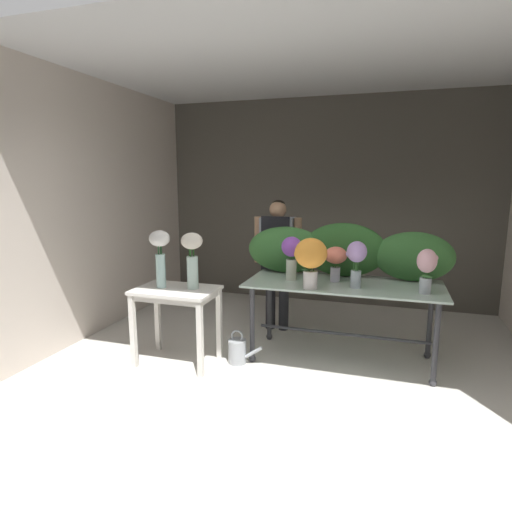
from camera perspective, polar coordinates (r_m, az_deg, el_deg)
name	(u,v)px	position (r m, az deg, el deg)	size (l,w,h in m)	color
ground_plane	(298,343)	(4.88, 5.64, -11.54)	(7.95, 7.95, 0.00)	silver
wall_back	(326,202)	(6.31, 9.34, 7.14)	(4.86, 0.12, 2.95)	#5B564C
wall_left	(106,207)	(5.57, -19.51, 6.27)	(0.12, 3.73, 2.95)	beige
ceiling_slab	(303,57)	(4.68, 6.36, 25.08)	(4.98, 3.73, 0.12)	silver
display_table_glass	(343,296)	(4.31, 11.63, -5.23)	(1.89, 0.83, 0.81)	#B5CBBC
side_table_white	(176,299)	(4.23, -10.68, -5.72)	(0.79, 0.53, 0.76)	silver
florist	(277,251)	(5.04, 2.90, 0.62)	(0.57, 0.24, 1.57)	#232328
foliage_backdrop	(344,252)	(4.51, 11.75, 0.53)	(2.12, 0.29, 0.56)	#387033
vase_blush_dahlias	(427,267)	(4.05, 21.99, -1.42)	(0.18, 0.17, 0.40)	silver
vase_violet_anemones	(291,254)	(4.28, 4.79, 0.33)	(0.21, 0.21, 0.44)	silver
vase_coral_tulips	(335,259)	(4.27, 10.63, -0.39)	(0.22, 0.22, 0.35)	silver
vase_lilac_roses	(356,259)	(4.06, 13.37, -0.35)	(0.19, 0.19, 0.44)	silver
vase_sunset_hydrangea	(310,257)	(3.95, 7.31, -0.14)	(0.31, 0.30, 0.48)	silver
vase_white_roses_tall	(160,252)	(4.21, -12.75, 0.59)	(0.20, 0.20, 0.56)	silver
vase_cream_lisianthus_tall	(192,255)	(4.11, -8.64, 0.12)	(0.21, 0.21, 0.55)	silver
watering_can	(238,351)	(4.33, -2.47, -12.62)	(0.35, 0.18, 0.34)	#999EA3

